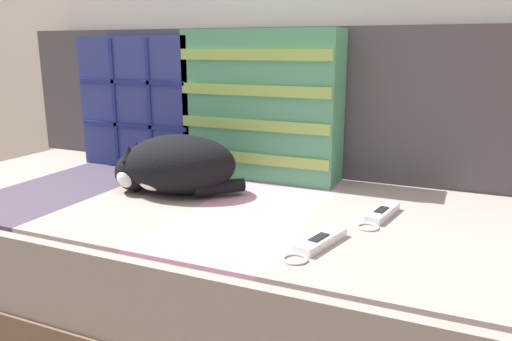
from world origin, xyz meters
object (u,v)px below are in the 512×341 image
object	(u,v)px
game_remote_far	(382,214)
game_remote_near	(320,242)
throw_pillow_quilted	(144,102)
throw_pillow_striped	(262,105)
couch	(218,262)
sleeping_cat	(174,166)

from	to	relation	value
game_remote_far	game_remote_near	bearing A→B (deg)	-110.04
throw_pillow_quilted	game_remote_far	world-z (taller)	throw_pillow_quilted
throw_pillow_striped	couch	bearing A→B (deg)	-98.43
couch	throw_pillow_quilted	bearing A→B (deg)	149.77
throw_pillow_quilted	game_remote_near	distance (m)	0.89
couch	sleeping_cat	size ratio (longest dim) A/B	5.28
couch	throw_pillow_striped	distance (m)	0.47
game_remote_far	throw_pillow_quilted	bearing A→B (deg)	164.38
throw_pillow_quilted	couch	bearing A→B (deg)	-30.23
game_remote_near	game_remote_far	world-z (taller)	same
game_remote_near	throw_pillow_quilted	bearing A→B (deg)	148.48
throw_pillow_striped	game_remote_far	xyz separation A→B (m)	(0.40, -0.23, -0.21)
throw_pillow_striped	game_remote_far	world-z (taller)	throw_pillow_striped
throw_pillow_striped	sleeping_cat	xyz separation A→B (m)	(-0.15, -0.25, -0.14)
throw_pillow_striped	game_remote_far	size ratio (longest dim) A/B	2.42
throw_pillow_striped	game_remote_far	distance (m)	0.51
couch	game_remote_far	xyz separation A→B (m)	(0.44, -0.00, 0.20)
throw_pillow_quilted	sleeping_cat	distance (m)	0.40
throw_pillow_quilted	game_remote_far	size ratio (longest dim) A/B	2.17
couch	game_remote_far	bearing A→B (deg)	-0.59
sleeping_cat	throw_pillow_striped	bearing A→B (deg)	59.84
couch	game_remote_near	world-z (taller)	game_remote_near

